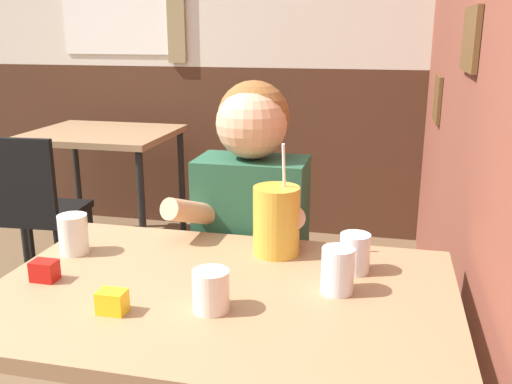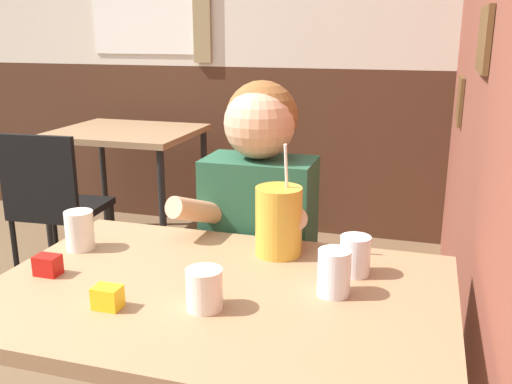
{
  "view_description": "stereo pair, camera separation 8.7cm",
  "coord_description": "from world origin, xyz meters",
  "px_view_note": "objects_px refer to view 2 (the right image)",
  "views": [
    {
      "loc": [
        1.18,
        -0.88,
        1.34
      ],
      "look_at": [
        0.88,
        0.43,
        0.95
      ],
      "focal_mm": 40.0,
      "sensor_mm": 36.0,
      "label": 1
    },
    {
      "loc": [
        1.27,
        -0.85,
        1.34
      ],
      "look_at": [
        0.88,
        0.43,
        0.95
      ],
      "focal_mm": 40.0,
      "sensor_mm": 36.0,
      "label": 2
    }
  ],
  "objects_px": {
    "main_table": "(218,316)",
    "background_table": "(127,144)",
    "chair_near_window": "(54,201)",
    "person_seated": "(259,254)",
    "cocktail_pitcher": "(279,221)"
  },
  "relations": [
    {
      "from": "chair_near_window",
      "to": "background_table",
      "type": "bearing_deg",
      "value": 83.42
    },
    {
      "from": "main_table",
      "to": "chair_near_window",
      "type": "distance_m",
      "value": 1.81
    },
    {
      "from": "main_table",
      "to": "person_seated",
      "type": "height_order",
      "value": "person_seated"
    },
    {
      "from": "chair_near_window",
      "to": "person_seated",
      "type": "xyz_separation_m",
      "value": [
        1.29,
        -0.71,
        0.14
      ]
    },
    {
      "from": "chair_near_window",
      "to": "cocktail_pitcher",
      "type": "height_order",
      "value": "cocktail_pitcher"
    },
    {
      "from": "person_seated",
      "to": "cocktail_pitcher",
      "type": "height_order",
      "value": "person_seated"
    },
    {
      "from": "background_table",
      "to": "cocktail_pitcher",
      "type": "relative_size",
      "value": 2.73
    },
    {
      "from": "cocktail_pitcher",
      "to": "main_table",
      "type": "bearing_deg",
      "value": -108.12
    },
    {
      "from": "chair_near_window",
      "to": "cocktail_pitcher",
      "type": "bearing_deg",
      "value": -37.61
    },
    {
      "from": "main_table",
      "to": "person_seated",
      "type": "bearing_deg",
      "value": 95.08
    },
    {
      "from": "main_table",
      "to": "background_table",
      "type": "bearing_deg",
      "value": 124.32
    },
    {
      "from": "background_table",
      "to": "person_seated",
      "type": "bearing_deg",
      "value": -48.3
    },
    {
      "from": "cocktail_pitcher",
      "to": "person_seated",
      "type": "bearing_deg",
      "value": 117.07
    },
    {
      "from": "main_table",
      "to": "background_table",
      "type": "xyz_separation_m",
      "value": [
        -1.3,
        1.91,
        -0.01
      ]
    },
    {
      "from": "chair_near_window",
      "to": "person_seated",
      "type": "relative_size",
      "value": 0.72
    }
  ]
}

